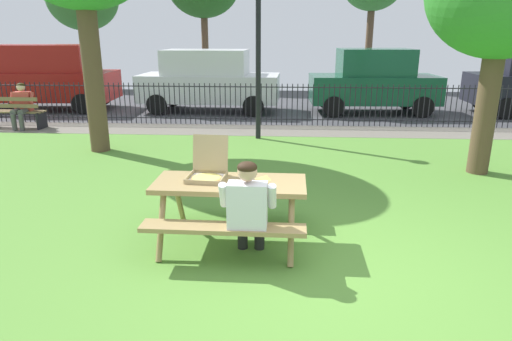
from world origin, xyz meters
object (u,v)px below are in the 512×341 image
Objects in this scene: pizza_slice_on_table at (262,179)px; adult_at_table at (248,207)px; lamp_post_walkway at (258,35)px; person_on_park_bench at (22,104)px; parked_car_far_left at (43,76)px; park_bench_left at (13,113)px; pizza_box_open at (208,170)px; picnic_table_foreground at (230,195)px; parked_car_left at (209,80)px; parked_car_center at (374,81)px.

adult_at_table is (-0.12, -0.59, -0.12)m from pizza_slice_on_table.
pizza_slice_on_table is 5.80m from lamp_post_walkway.
parked_car_far_left is at bearing 107.79° from person_on_park_bench.
lamp_post_walkway is (6.57, -0.78, 1.98)m from park_bench_left.
picnic_table_foreground is at bearing -25.33° from pizza_box_open.
park_bench_left is at bearing 137.66° from pizza_slice_on_table.
pizza_slice_on_table is 0.25× the size of person_on_park_bench.
park_bench_left is (-6.28, 6.28, -0.45)m from pizza_box_open.
adult_at_table is 6.39m from lamp_post_walkway.
person_on_park_bench is at bearing 172.80° from lamp_post_walkway.
parked_car_left reaches higher than picnic_table_foreground.
adult_at_table is at bearing -62.80° from picnic_table_foreground.
person_on_park_bench is (0.26, 0.02, 0.24)m from park_bench_left.
lamp_post_walkway reaches higher than parked_car_far_left.
pizza_slice_on_table is (0.67, -0.05, -0.09)m from pizza_box_open.
person_on_park_bench is 10.16m from parked_car_center.
parked_car_left is at bearing 100.82° from picnic_table_foreground.
person_on_park_bench is at bearing -72.21° from parked_car_far_left.
pizza_slice_on_table is 9.61m from parked_car_left.
pizza_box_open reaches higher than pizza_slice_on_table.
park_bench_left is at bearing 135.01° from pizza_box_open.
person_on_park_bench is at bearing -162.78° from parked_car_center.
adult_at_table and person_on_park_bench have the same top height.
person_on_park_bench reaches higher than picnic_table_foreground.
park_bench_left is 0.35m from person_on_park_bench.
parked_car_center is at bearing 68.41° from pizza_box_open.
adult_at_table is 10.43m from parked_car_center.
park_bench_left is (-6.82, 6.92, -0.24)m from adult_at_table.
parked_car_center is (3.14, 9.94, 0.35)m from adult_at_table.
pizza_slice_on_table is at bearing -107.87° from parked_car_center.
lamp_post_walkway reaches higher than parked_car_center.
parked_car_far_left reaches higher than adult_at_table.
pizza_box_open is at bearing -80.72° from parked_car_left.
parked_car_left is 5.20m from parked_car_center.
parked_car_left reaches higher than park_bench_left.
picnic_table_foreground is at bearing -167.77° from pizza_slice_on_table.
park_bench_left is at bearing -147.53° from parked_car_left.
picnic_table_foreground is 5.91m from lamp_post_walkway.
pizza_slice_on_table is 0.61m from adult_at_table.
person_on_park_bench is at bearing 133.42° from adult_at_table.
parked_car_far_left is (-7.27, 9.44, 0.50)m from picnic_table_foreground.
picnic_table_foreground is 0.41m from pizza_box_open.
park_bench_left is 0.41× the size of parked_car_center.
parked_car_center reaches higher than pizza_slice_on_table.
pizza_box_open is 5.72m from lamp_post_walkway.
parked_car_left is at bearing 103.16° from pizza_slice_on_table.
lamp_post_walkway is at bearing 89.95° from picnic_table_foreground.
parked_car_center is (3.39, 3.81, -1.39)m from lamp_post_walkway.
parked_car_center is at bearing -0.00° from parked_car_far_left.
parked_car_center is (3.02, 9.36, 0.23)m from pizza_slice_on_table.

